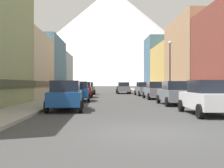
# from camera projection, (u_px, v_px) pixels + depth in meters

# --- Properties ---
(ground_plane) EXTENTS (400.00, 400.00, 0.00)m
(ground_plane) POSITION_uv_depth(u_px,v_px,m) (151.00, 133.00, 9.28)
(ground_plane) COLOR #3B3B3B
(sidewalk_left) EXTENTS (2.50, 100.00, 0.15)m
(sidewalk_left) POSITION_uv_depth(u_px,v_px,m) (73.00, 93.00, 44.07)
(sidewalk_left) COLOR gray
(sidewalk_left) RESTS_ON ground
(sidewalk_right) EXTENTS (2.50, 100.00, 0.15)m
(sidewalk_right) POSITION_uv_depth(u_px,v_px,m) (153.00, 93.00, 44.46)
(sidewalk_right) COLOR gray
(sidewalk_right) RESTS_ON ground
(storefront_left_2) EXTENTS (7.40, 9.99, 6.72)m
(storefront_left_2) POSITION_uv_depth(u_px,v_px,m) (11.00, 68.00, 29.22)
(storefront_left_2) COLOR beige
(storefront_left_2) RESTS_ON ground
(storefront_left_3) EXTENTS (8.44, 10.85, 7.94)m
(storefront_left_3) POSITION_uv_depth(u_px,v_px,m) (32.00, 68.00, 39.77)
(storefront_left_3) COLOR slate
(storefront_left_3) RESTS_ON ground
(storefront_left_4) EXTENTS (8.34, 10.06, 6.90)m
(storefront_left_4) POSITION_uv_depth(u_px,v_px,m) (48.00, 74.00, 50.72)
(storefront_left_4) COLOR #99A5B2
(storefront_left_4) RESTS_ON ground
(storefront_right_2) EXTENTS (7.84, 12.25, 9.74)m
(storefront_right_2) POSITION_uv_depth(u_px,v_px,m) (204.00, 59.00, 35.83)
(storefront_right_2) COLOR tan
(storefront_right_2) RESTS_ON ground
(storefront_right_3) EXTENTS (7.81, 12.72, 8.09)m
(storefront_right_3) POSITION_uv_depth(u_px,v_px,m) (178.00, 70.00, 48.40)
(storefront_right_3) COLOR #D8B259
(storefront_right_3) RESTS_ON ground
(storefront_right_4) EXTENTS (8.41, 8.38, 11.13)m
(storefront_right_4) POSITION_uv_depth(u_px,v_px,m) (166.00, 65.00, 59.14)
(storefront_right_4) COLOR slate
(storefront_right_4) RESTS_ON ground
(car_left_0) EXTENTS (2.25, 4.49, 1.78)m
(car_left_0) POSITION_uv_depth(u_px,v_px,m) (66.00, 95.00, 16.96)
(car_left_0) COLOR #19478C
(car_left_0) RESTS_ON ground
(car_left_1) EXTENTS (2.23, 4.47, 1.78)m
(car_left_1) POSITION_uv_depth(u_px,v_px,m) (79.00, 91.00, 25.74)
(car_left_1) COLOR #19478C
(car_left_1) RESTS_ON ground
(car_left_2) EXTENTS (2.11, 4.42, 1.78)m
(car_left_2) POSITION_uv_depth(u_px,v_px,m) (84.00, 90.00, 32.23)
(car_left_2) COLOR #9E1111
(car_left_2) RESTS_ON ground
(car_left_3) EXTENTS (2.14, 4.44, 1.78)m
(car_left_3) POSITION_uv_depth(u_px,v_px,m) (88.00, 88.00, 41.12)
(car_left_3) COLOR #265933
(car_left_3) RESTS_ON ground
(car_right_0) EXTENTS (2.12, 4.43, 1.78)m
(car_right_0) POSITION_uv_depth(u_px,v_px,m) (208.00, 97.00, 14.50)
(car_right_0) COLOR silver
(car_right_0) RESTS_ON ground
(car_right_1) EXTENTS (2.10, 4.42, 1.78)m
(car_right_1) POSITION_uv_depth(u_px,v_px,m) (175.00, 93.00, 21.14)
(car_right_1) COLOR slate
(car_right_1) RESTS_ON ground
(car_right_2) EXTENTS (2.08, 4.41, 1.78)m
(car_right_2) POSITION_uv_depth(u_px,v_px,m) (155.00, 90.00, 29.11)
(car_right_2) COLOR slate
(car_right_2) RESTS_ON ground
(car_right_3) EXTENTS (2.20, 4.46, 1.78)m
(car_right_3) POSITION_uv_depth(u_px,v_px,m) (144.00, 89.00, 37.02)
(car_right_3) COLOR slate
(car_right_3) RESTS_ON ground
(car_driving_0) EXTENTS (2.06, 4.40, 1.78)m
(car_driving_0) POSITION_uv_depth(u_px,v_px,m) (123.00, 88.00, 44.13)
(car_driving_0) COLOR slate
(car_driving_0) RESTS_ON ground
(car_driving_1) EXTENTS (2.06, 4.40, 1.78)m
(car_driving_1) POSITION_uv_depth(u_px,v_px,m) (123.00, 88.00, 45.61)
(car_driving_1) COLOR #B28419
(car_driving_1) RESTS_ON ground
(potted_plant_0) EXTENTS (0.52, 0.52, 0.80)m
(potted_plant_0) POSITION_uv_depth(u_px,v_px,m) (192.00, 94.00, 27.20)
(potted_plant_0) COLOR brown
(potted_plant_0) RESTS_ON sidewalk_right
(streetlamp_right) EXTENTS (0.36, 0.36, 5.86)m
(streetlamp_right) POSITION_uv_depth(u_px,v_px,m) (170.00, 60.00, 29.27)
(streetlamp_right) COLOR black
(streetlamp_right) RESTS_ON sidewalk_right
(mountain_backdrop) EXTENTS (208.64, 208.64, 92.52)m
(mountain_backdrop) POSITION_uv_depth(u_px,v_px,m) (112.00, 36.00, 269.25)
(mountain_backdrop) COLOR silver
(mountain_backdrop) RESTS_ON ground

